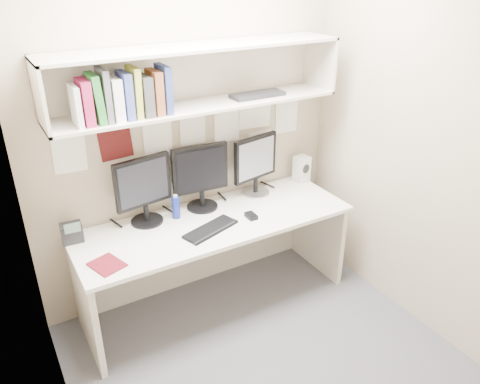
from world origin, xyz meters
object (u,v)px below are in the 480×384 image
monitor_right (255,163)px  desk_phone (72,233)px  desk (215,262)px  speaker (302,169)px  monitor_left (144,188)px  keyboard (211,229)px  monitor_center (201,175)px  maroon_notebook (107,265)px

monitor_right → desk_phone: bearing=169.1°
desk → speaker: 1.08m
desk_phone → monitor_left: bearing=4.7°
desk → keyboard: keyboard is taller
monitor_right → desk_phone: size_ratio=2.94×
keyboard → monitor_center: bearing=55.5°
monitor_center → keyboard: size_ratio=1.21×
maroon_notebook → desk_phone: 0.41m
desk → monitor_left: monitor_left is taller
monitor_center → desk_phone: size_ratio=3.04×
monitor_left → monitor_center: 0.44m
monitor_right → speaker: monitor_right is taller
desk → speaker: speaker is taller
maroon_notebook → desk_phone: size_ratio=1.26×
monitor_center → monitor_right: monitor_center is taller
monitor_right → maroon_notebook: (-1.31, -0.40, -0.25)m
keyboard → desk_phone: 0.92m
monitor_left → speaker: bearing=-9.0°
monitor_center → desk_phone: (-0.95, -0.00, -0.20)m
monitor_left → monitor_center: size_ratio=0.99×
monitor_left → speaker: 1.38m
speaker → monitor_right: bearing=168.6°
speaker → maroon_notebook: 1.81m
monitor_right → maroon_notebook: 1.39m
monitor_left → keyboard: (0.34, -0.34, -0.25)m
speaker → desk_phone: bearing=168.6°
desk → keyboard: (-0.09, -0.12, 0.37)m
maroon_notebook → desk: bearing=-6.2°
monitor_left → maroon_notebook: bearing=-144.2°
speaker → desk_phone: size_ratio=1.36×
desk → monitor_center: monitor_center is taller
keyboard → desk: bearing=35.6°
desk_phone → keyboard: bearing=-17.6°
monitor_center → maroon_notebook: (-0.84, -0.40, -0.26)m
desk → speaker: bearing=13.2°
monitor_center → speaker: (0.93, 0.00, -0.16)m
monitor_right → speaker: 0.48m
desk → speaker: (0.94, 0.22, 0.47)m
monitor_center → desk_phone: bearing=-175.1°
desk → monitor_right: 0.82m
keyboard → monitor_right: bearing=12.8°
monitor_center → keyboard: monitor_center is taller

